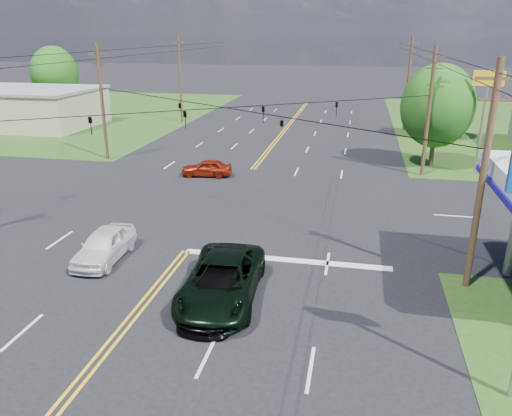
% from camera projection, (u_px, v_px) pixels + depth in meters
% --- Properties ---
extents(ground, '(280.00, 280.00, 0.00)m').
position_uv_depth(ground, '(227.00, 201.00, 32.28)').
color(ground, black).
rests_on(ground, ground).
extents(grass_nw, '(46.00, 48.00, 0.03)m').
position_uv_depth(grass_nw, '(40.00, 112.00, 68.46)').
color(grass_nw, '#294115').
rests_on(grass_nw, ground).
extents(stop_bar, '(10.00, 0.50, 0.02)m').
position_uv_depth(stop_bar, '(285.00, 260.00, 23.94)').
color(stop_bar, silver).
rests_on(stop_bar, ground).
extents(retail_nw, '(16.00, 11.00, 4.00)m').
position_uv_depth(retail_nw, '(24.00, 108.00, 57.61)').
color(retail_nw, tan).
rests_on(retail_nw, ground).
extents(pole_se, '(1.60, 0.28, 9.50)m').
position_uv_depth(pole_se, '(483.00, 176.00, 19.86)').
color(pole_se, '#3A2318').
rests_on(pole_se, ground).
extents(pole_nw, '(1.60, 0.28, 9.50)m').
position_uv_depth(pole_nw, '(102.00, 101.00, 41.42)').
color(pole_nw, '#3A2318').
rests_on(pole_nw, ground).
extents(pole_ne, '(1.60, 0.28, 9.50)m').
position_uv_depth(pole_ne, '(429.00, 111.00, 36.49)').
color(pole_ne, '#3A2318').
rests_on(pole_ne, ground).
extents(pole_left_far, '(1.60, 0.28, 10.00)m').
position_uv_depth(pole_left_far, '(180.00, 78.00, 58.88)').
color(pole_left_far, '#3A2318').
rests_on(pole_left_far, ground).
extents(pole_right_far, '(1.60, 0.28, 10.00)m').
position_uv_depth(pole_right_far, '(408.00, 83.00, 53.95)').
color(pole_right_far, '#3A2318').
rests_on(pole_right_far, ground).
extents(span_wire_signals, '(26.00, 18.00, 1.13)m').
position_uv_depth(span_wire_signals, '(225.00, 108.00, 30.28)').
color(span_wire_signals, black).
rests_on(span_wire_signals, ground).
extents(power_lines, '(26.04, 100.00, 0.64)m').
position_uv_depth(power_lines, '(215.00, 65.00, 27.56)').
color(power_lines, black).
rests_on(power_lines, ground).
extents(tree_right_a, '(5.70, 5.70, 8.18)m').
position_uv_depth(tree_right_a, '(438.00, 106.00, 39.09)').
color(tree_right_a, '#3A2318').
rests_on(tree_right_a, ground).
extents(tree_right_b, '(4.94, 4.94, 7.09)m').
position_uv_depth(tree_right_b, '(447.00, 97.00, 49.91)').
color(tree_right_b, '#3A2318').
rests_on(tree_right_b, ground).
extents(tree_far_l, '(6.08, 6.08, 8.72)m').
position_uv_depth(tree_far_l, '(54.00, 73.00, 66.17)').
color(tree_far_l, '#3A2318').
rests_on(tree_far_l, ground).
extents(pickup_dkgreen, '(3.26, 6.42, 1.74)m').
position_uv_depth(pickup_dkgreen, '(222.00, 280.00, 20.17)').
color(pickup_dkgreen, black).
rests_on(pickup_dkgreen, ground).
extents(suv_black, '(2.07, 5.08, 1.47)m').
position_uv_depth(suv_black, '(218.00, 290.00, 19.62)').
color(suv_black, black).
rests_on(suv_black, ground).
extents(pickup_white, '(1.92, 4.45, 1.50)m').
position_uv_depth(pickup_white, '(104.00, 245.00, 23.76)').
color(pickup_white, white).
rests_on(pickup_white, ground).
extents(sedan_red, '(3.92, 1.94, 1.28)m').
position_uv_depth(sedan_red, '(207.00, 168.00, 37.72)').
color(sedan_red, maroon).
rests_on(sedan_red, ground).
extents(polesign_ne, '(2.15, 0.67, 7.79)m').
position_uv_depth(polesign_ne, '(486.00, 95.00, 36.28)').
color(polesign_ne, '#A5A5AA').
rests_on(polesign_ne, ground).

